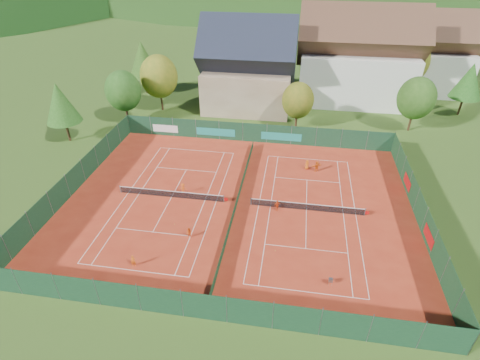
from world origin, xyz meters
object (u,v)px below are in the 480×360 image
(player_right_far_b, at_px, (317,166))
(hotel_block_b, at_px, (426,57))
(hotel_block_a, at_px, (357,62))
(player_left_far, at_px, (183,189))
(chalet, at_px, (248,71))
(player_right_near, at_px, (277,205))
(ball_hopper, at_px, (331,280))
(player_left_near, at_px, (133,261))
(player_left_mid, at_px, (189,233))
(player_right_far_a, at_px, (307,165))

(player_right_far_b, bearing_deg, hotel_block_b, -146.77)
(hotel_block_a, bearing_deg, player_left_far, -123.10)
(chalet, relative_size, player_right_near, 12.01)
(chalet, height_order, ball_hopper, chalet)
(player_left_near, relative_size, player_right_far_b, 0.86)
(player_left_near, xyz_separation_m, player_right_far_b, (17.19, 20.14, 0.11))
(chalet, height_order, hotel_block_b, chalet)
(ball_hopper, distance_m, player_left_mid, 14.71)
(player_left_near, relative_size, player_left_far, 0.91)
(hotel_block_a, height_order, ball_hopper, hotel_block_a)
(hotel_block_a, xyz_separation_m, ball_hopper, (-5.80, -46.69, -6.83))
(hotel_block_a, xyz_separation_m, player_left_mid, (-19.93, -42.61, -6.76))
(player_left_far, bearing_deg, ball_hopper, 131.94)
(chalet, xyz_separation_m, player_right_far_b, (12.19, -21.20, -5.87))
(hotel_block_b, distance_m, player_right_near, 51.59)
(player_left_near, bearing_deg, player_left_mid, 32.74)
(player_right_near, distance_m, player_right_far_b, 10.38)
(chalet, relative_size, ball_hopper, 20.25)
(hotel_block_a, height_order, player_left_near, hotel_block_a)
(chalet, bearing_deg, hotel_block_a, 17.53)
(player_left_near, bearing_deg, player_right_near, 24.01)
(ball_hopper, bearing_deg, hotel_block_b, 70.10)
(player_right_far_a, bearing_deg, player_left_far, -5.86)
(ball_hopper, xyz_separation_m, player_right_far_a, (-2.29, 19.88, 0.12))
(chalet, bearing_deg, player_right_far_a, -62.34)
(ball_hopper, distance_m, player_left_near, 18.22)
(hotel_block_b, xyz_separation_m, player_left_far, (-36.81, -42.99, -5.91))
(chalet, distance_m, hotel_block_a, 19.94)
(player_left_far, relative_size, player_right_far_a, 1.04)
(player_right_far_a, bearing_deg, player_right_near, 36.57)
(hotel_block_b, xyz_separation_m, player_right_far_a, (-22.09, -34.81, -5.94))
(hotel_block_b, relative_size, player_right_far_b, 11.50)
(hotel_block_a, height_order, player_left_mid, hotel_block_a)
(chalet, relative_size, player_right_far_a, 12.00)
(hotel_block_a, distance_m, player_left_near, 53.50)
(player_right_far_b, bearing_deg, chalet, -86.29)
(ball_hopper, distance_m, player_right_far_b, 19.51)
(player_left_far, relative_size, player_right_far_b, 0.94)
(chalet, distance_m, ball_hopper, 43.20)
(player_right_far_b, bearing_deg, player_left_near, 23.34)
(hotel_block_a, height_order, player_right_far_a, hotel_block_a)
(hotel_block_a, height_order, player_left_far, hotel_block_a)
(hotel_block_b, xyz_separation_m, player_right_near, (-25.35, -44.54, -5.95))
(ball_hopper, height_order, player_left_near, player_left_near)
(chalet, bearing_deg, ball_hopper, -72.02)
(player_left_near, distance_m, player_right_far_a, 25.98)
(ball_hopper, relative_size, player_right_far_b, 0.53)
(chalet, bearing_deg, player_left_far, -97.50)
(hotel_block_a, relative_size, player_left_mid, 17.44)
(player_left_mid, distance_m, player_right_near, 10.51)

